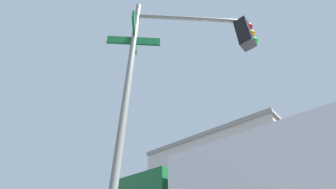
% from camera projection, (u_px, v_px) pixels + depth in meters
% --- Properties ---
extents(traffic_signal_near, '(2.29, 2.37, 6.14)m').
position_uv_depth(traffic_signal_near, '(187.00, 61.00, 4.27)').
color(traffic_signal_near, slate).
rests_on(traffic_signal_near, ground_plane).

